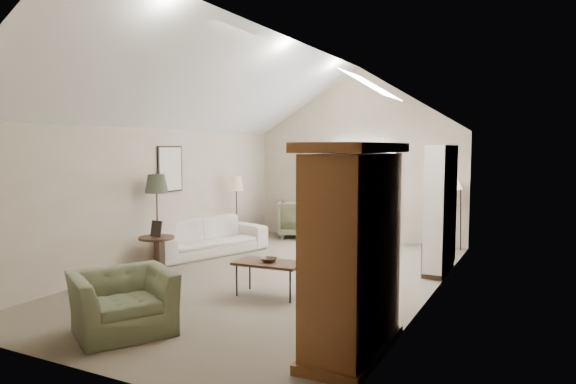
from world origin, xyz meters
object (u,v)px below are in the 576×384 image
at_px(armchair_near, 123,302).
at_px(armchair_far, 298,218).
at_px(armoire, 353,250).
at_px(side_chair, 358,217).
at_px(coffee_table, 269,279).
at_px(side_table, 157,254).
at_px(sofa, 207,237).

distance_m(armchair_near, armchair_far, 6.82).
bearing_deg(armchair_near, armchair_far, 39.25).
xyz_separation_m(armoire, side_chair, (-2.04, 6.10, -0.52)).
distance_m(armchair_far, coffee_table, 5.01).
height_order(armchair_near, armchair_far, armchair_far).
height_order(armchair_far, coffee_table, armchair_far).
bearing_deg(side_chair, side_table, -115.68).
distance_m(armoire, sofa, 5.56).
height_order(armoire, armchair_far, armoire).
distance_m(armoire, armchair_far, 7.10).
relative_size(armoire, side_table, 3.56).
relative_size(sofa, armchair_far, 2.54).
bearing_deg(armchair_near, side_table, 64.68).
xyz_separation_m(armoire, coffee_table, (-1.79, 1.42, -0.85)).
bearing_deg(coffee_table, sofa, 142.02).
height_order(coffee_table, side_table, side_table).
relative_size(sofa, armchair_near, 2.23).
xyz_separation_m(coffee_table, side_table, (-2.44, 0.38, 0.06)).
distance_m(sofa, side_chair, 3.54).
relative_size(sofa, side_chair, 2.11).
height_order(armoire, coffee_table, armoire).
distance_m(sofa, armchair_far, 2.80).
bearing_deg(coffee_table, armchair_near, -111.28).
distance_m(armoire, side_chair, 6.45).
height_order(armoire, side_table, armoire).
relative_size(armoire, coffee_table, 2.23).
relative_size(armoire, armchair_far, 2.26).
bearing_deg(side_table, armchair_far, 81.31).
distance_m(sofa, coffee_table, 3.22).
relative_size(armchair_near, side_chair, 0.94).
height_order(sofa, armchair_near, sofa).
height_order(armoire, armchair_near, armoire).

